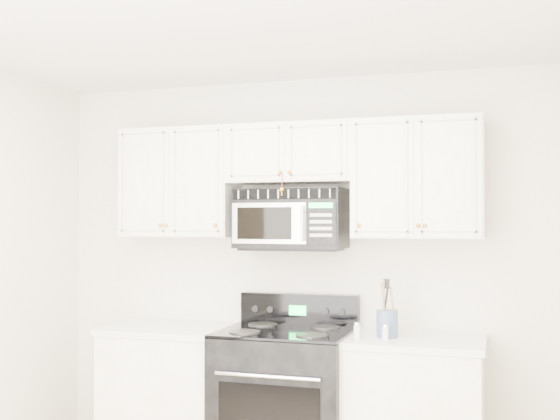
% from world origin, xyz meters
% --- Properties ---
extents(room, '(3.51, 3.51, 2.61)m').
position_xyz_m(room, '(0.00, 0.00, 1.30)').
color(room, '#9C8056').
rests_on(room, ground).
extents(base_cabinet_left, '(0.86, 0.65, 0.92)m').
position_xyz_m(base_cabinet_left, '(-0.80, 1.44, 0.43)').
color(base_cabinet_left, white).
rests_on(base_cabinet_left, ground).
extents(base_cabinet_right, '(0.86, 0.65, 0.92)m').
position_xyz_m(base_cabinet_right, '(0.80, 1.44, 0.43)').
color(base_cabinet_right, white).
rests_on(base_cabinet_right, ground).
extents(range, '(0.82, 0.74, 1.14)m').
position_xyz_m(range, '(0.01, 1.41, 0.48)').
color(range, black).
rests_on(range, ground).
extents(upper_cabinets, '(2.44, 0.37, 0.75)m').
position_xyz_m(upper_cabinets, '(-0.00, 1.58, 1.93)').
color(upper_cabinets, white).
rests_on(upper_cabinets, ground).
extents(microwave, '(0.71, 0.41, 0.39)m').
position_xyz_m(microwave, '(-0.01, 1.57, 1.65)').
color(microwave, black).
rests_on(microwave, ground).
extents(utensil_crock, '(0.13, 0.13, 0.35)m').
position_xyz_m(utensil_crock, '(0.65, 1.41, 1.01)').
color(utensil_crock, '#49617C').
rests_on(utensil_crock, base_cabinet_right).
extents(shaker_salt, '(0.04, 0.04, 0.10)m').
position_xyz_m(shaker_salt, '(0.49, 1.28, 0.97)').
color(shaker_salt, silver).
rests_on(shaker_salt, base_cabinet_right).
extents(shaker_pepper, '(0.04, 0.04, 0.10)m').
position_xyz_m(shaker_pepper, '(0.66, 1.29, 0.97)').
color(shaker_pepper, silver).
rests_on(shaker_pepper, base_cabinet_right).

